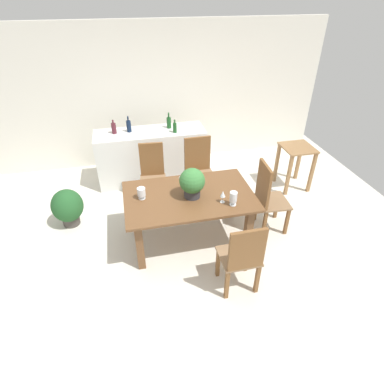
% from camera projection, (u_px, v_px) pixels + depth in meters
% --- Properties ---
extents(ground_plane, '(7.04, 7.04, 0.00)m').
position_uv_depth(ground_plane, '(189.00, 238.00, 4.54)').
color(ground_plane, silver).
extents(back_wall, '(6.40, 0.10, 2.60)m').
position_uv_depth(back_wall, '(160.00, 96.00, 5.92)').
color(back_wall, silver).
rests_on(back_wall, ground).
extents(dining_table, '(1.71, 1.07, 0.76)m').
position_uv_depth(dining_table, '(189.00, 203.00, 4.19)').
color(dining_table, brown).
rests_on(dining_table, ground).
extents(chair_foot_end, '(0.44, 0.49, 1.07)m').
position_uv_depth(chair_foot_end, '(268.00, 195.00, 4.43)').
color(chair_foot_end, brown).
rests_on(chair_foot_end, ground).
extents(chair_far_right, '(0.48, 0.44, 1.06)m').
position_uv_depth(chair_far_right, '(199.00, 166.00, 5.12)').
color(chair_far_right, brown).
rests_on(chair_far_right, ground).
extents(chair_far_left, '(0.45, 0.48, 1.04)m').
position_uv_depth(chair_far_left, '(153.00, 173.00, 4.99)').
color(chair_far_left, brown).
rests_on(chair_far_left, ground).
extents(chair_near_right, '(0.45, 0.42, 1.00)m').
position_uv_depth(chair_near_right, '(242.00, 256.00, 3.48)').
color(chair_near_right, brown).
rests_on(chair_near_right, ground).
extents(flower_centerpiece, '(0.33, 0.33, 0.41)m').
position_uv_depth(flower_centerpiece, '(192.00, 182.00, 3.98)').
color(flower_centerpiece, '#333338').
rests_on(flower_centerpiece, dining_table).
extents(crystal_vase_left, '(0.09, 0.09, 0.19)m').
position_uv_depth(crystal_vase_left, '(233.00, 197.00, 3.88)').
color(crystal_vase_left, silver).
rests_on(crystal_vase_left, dining_table).
extents(crystal_vase_center_near, '(0.11, 0.11, 0.16)m').
position_uv_depth(crystal_vase_center_near, '(141.00, 192.00, 4.01)').
color(crystal_vase_center_near, silver).
rests_on(crystal_vase_center_near, dining_table).
extents(wine_glass, '(0.07, 0.07, 0.16)m').
position_uv_depth(wine_glass, '(223.00, 194.00, 3.93)').
color(wine_glass, silver).
rests_on(wine_glass, dining_table).
extents(kitchen_counter, '(1.92, 0.61, 0.94)m').
position_uv_depth(kitchen_counter, '(152.00, 156.00, 5.68)').
color(kitchen_counter, silver).
rests_on(kitchen_counter, ground).
extents(wine_bottle_clear, '(0.08, 0.08, 0.27)m').
position_uv_depth(wine_bottle_clear, '(129.00, 126.00, 5.35)').
color(wine_bottle_clear, '#0F1E38').
rests_on(wine_bottle_clear, kitchen_counter).
extents(wine_bottle_tall, '(0.08, 0.08, 0.28)m').
position_uv_depth(wine_bottle_tall, '(169.00, 122.00, 5.49)').
color(wine_bottle_tall, '#194C1E').
rests_on(wine_bottle_tall, kitchen_counter).
extents(wine_bottle_dark, '(0.07, 0.07, 0.23)m').
position_uv_depth(wine_bottle_dark, '(175.00, 127.00, 5.33)').
color(wine_bottle_dark, '#194C1E').
rests_on(wine_bottle_dark, kitchen_counter).
extents(wine_bottle_amber, '(0.08, 0.08, 0.24)m').
position_uv_depth(wine_bottle_amber, '(114.00, 128.00, 5.30)').
color(wine_bottle_amber, '#511E28').
rests_on(wine_bottle_amber, kitchen_counter).
extents(side_table, '(0.51, 0.53, 0.78)m').
position_uv_depth(side_table, '(296.00, 158.00, 5.40)').
color(side_table, olive).
rests_on(side_table, ground).
extents(potted_plant_floor, '(0.46, 0.46, 0.59)m').
position_uv_depth(potted_plant_floor, '(68.00, 207.00, 4.64)').
color(potted_plant_floor, '#423D38').
rests_on(potted_plant_floor, ground).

